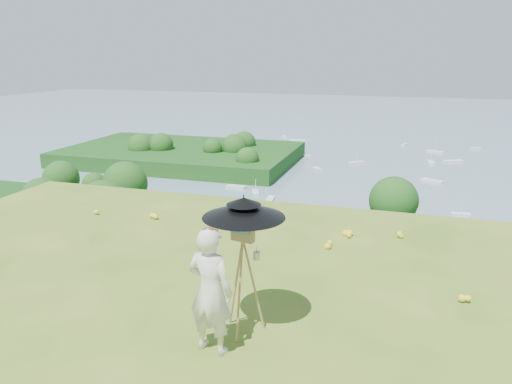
% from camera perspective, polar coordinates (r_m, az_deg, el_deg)
% --- Properties ---
extents(ground, '(14.00, 14.00, 0.00)m').
position_cam_1_polar(ground, '(7.02, -13.93, -16.88)').
color(ground, '#476E1F').
rests_on(ground, ground).
extents(shoreline_tier, '(170.00, 28.00, 8.00)m').
position_cam_1_polar(shoreline_tier, '(89.36, 13.71, -11.23)').
color(shoreline_tier, '#696254').
rests_on(shoreline_tier, bay_water).
extents(bay_water, '(700.00, 700.00, 0.00)m').
position_cam_1_polar(bay_water, '(247.89, 16.51, 6.25)').
color(bay_water, '#6D8B9C').
rests_on(bay_water, ground).
extents(peninsula, '(90.00, 60.00, 12.00)m').
position_cam_1_polar(peninsula, '(181.07, -8.59, 5.06)').
color(peninsula, '#0F3A10').
rests_on(peninsula, bay_water).
extents(slope_trees, '(110.00, 50.00, 6.00)m').
position_cam_1_polar(slope_trees, '(44.27, 11.68, -9.72)').
color(slope_trees, '#1B4514').
rests_on(slope_trees, forest_slope).
extents(harbor_town, '(110.00, 22.00, 5.00)m').
position_cam_1_polar(harbor_town, '(86.67, 13.98, -7.39)').
color(harbor_town, silver).
rests_on(harbor_town, shoreline_tier).
extents(moored_boats, '(140.00, 140.00, 0.70)m').
position_cam_1_polar(moored_boats, '(170.86, 11.67, 2.68)').
color(moored_boats, silver).
rests_on(moored_boats, bay_water).
extents(wildflowers, '(10.00, 10.50, 0.12)m').
position_cam_1_polar(wildflowers, '(7.16, -12.91, -15.50)').
color(wildflowers, yellow).
rests_on(wildflowers, ground).
extents(painter, '(0.67, 0.49, 1.68)m').
position_cam_1_polar(painter, '(6.39, -5.25, -11.20)').
color(painter, white).
rests_on(painter, ground).
extents(field_easel, '(0.75, 0.75, 1.66)m').
position_cam_1_polar(field_easel, '(6.79, -1.49, -9.57)').
color(field_easel, '#AD7548').
rests_on(field_easel, ground).
extents(sun_umbrella, '(1.26, 1.26, 0.60)m').
position_cam_1_polar(sun_umbrella, '(6.50, -1.41, -2.81)').
color(sun_umbrella, black).
rests_on(sun_umbrella, field_easel).
extents(painter_cap, '(0.25, 0.28, 0.10)m').
position_cam_1_polar(painter_cap, '(6.07, -5.43, -4.50)').
color(painter_cap, '#C16A7A').
rests_on(painter_cap, painter).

